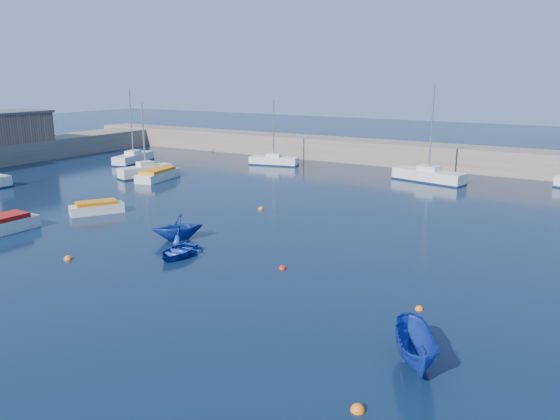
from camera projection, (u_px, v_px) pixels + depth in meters
The scene contains 17 objects.
ground at pixel (90, 300), 25.69m from camera, with size 220.00×220.00×0.00m, color #0B1C33.
back_wall at pixel (406, 154), 63.66m from camera, with size 96.00×4.50×2.60m, color #7B6B5D.
brick_shed_a at pixel (9, 128), 65.64m from camera, with size 6.00×8.00×3.40m, color #86634E.
sailboat_3 at pixel (146, 171), 56.45m from camera, with size 3.11×5.79×7.55m.
sailboat_4 at pixel (134, 158), 65.67m from camera, with size 3.33×6.74×8.52m.
sailboat_5 at pixel (274, 160), 63.93m from camera, with size 5.93×2.74×7.55m.
sailboat_6 at pixel (428, 175), 53.93m from camera, with size 7.41×3.55×9.36m.
motorboat_1 at pixel (97, 208), 41.66m from camera, with size 3.21×4.06×0.96m.
motorboat_2 at pixel (158, 174), 55.09m from camera, with size 2.83×5.67×1.12m.
dinghy_center at pixel (177, 252), 31.72m from camera, with size 2.21×3.09×0.64m, color #16339A.
dinghy_left at pixel (178, 227), 34.89m from camera, with size 2.77×3.21×1.69m, color #16339A.
dinghy_right at pixel (416, 348), 19.72m from camera, with size 1.40×3.72×1.44m, color #16339A.
buoy_0 at pixel (68, 259), 31.35m from camera, with size 0.47×0.47×0.47m, color orange.
buoy_1 at pixel (282, 269), 29.82m from camera, with size 0.41×0.41×0.41m, color red.
buoy_2 at pixel (419, 309), 24.67m from camera, with size 0.38×0.38×0.38m, color orange.
buoy_3 at pixel (261, 209), 43.00m from camera, with size 0.45×0.45×0.45m, color orange.
buoy_5 at pixel (358, 411), 17.24m from camera, with size 0.48×0.48×0.48m, color orange.
Camera 1 is at (20.00, -15.88, 10.33)m, focal length 35.00 mm.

